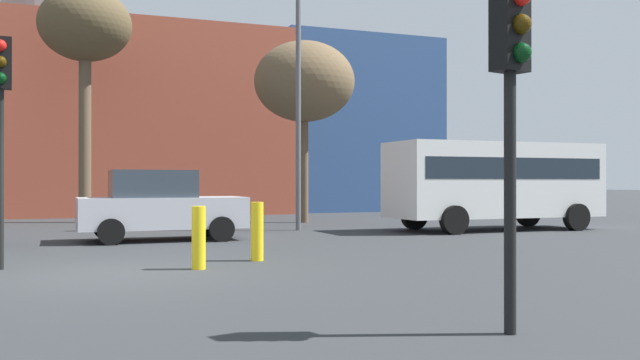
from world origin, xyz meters
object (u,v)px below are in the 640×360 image
white_bus (494,178)px  street_lamp (298,77)px  bare_tree_1 (85,29)px  traffic_light_island (0,98)px  bollard_yellow_0 (257,231)px  parked_car_2 (160,206)px  traffic_light_near_right (512,74)px  bare_tree_2 (304,82)px  bollard_yellow_1 (199,238)px

white_bus → street_lamp: (-5.77, 2.14, 3.18)m
bare_tree_1 → traffic_light_island: bearing=-98.0°
traffic_light_island → bollard_yellow_0: size_ratio=3.57×
parked_car_2 → white_bus: 10.39m
parked_car_2 → traffic_light_near_right: (1.66, -12.40, 1.68)m
white_bus → bare_tree_1: 15.82m
parked_car_2 → traffic_light_island: bearing=-124.3°
traffic_light_island → bare_tree_2: size_ratio=0.60×
traffic_light_island → street_lamp: street_lamp is taller
bare_tree_1 → bare_tree_2: 8.42m
bollard_yellow_0 → traffic_light_near_right: bearing=-85.3°
traffic_light_near_right → traffic_light_island: size_ratio=0.87×
white_bus → traffic_light_island: size_ratio=1.69×
traffic_light_island → bare_tree_1: size_ratio=0.46×
street_lamp → bare_tree_2: bearing=67.4°
traffic_light_near_right → bare_tree_2: 19.17m
traffic_light_island → bare_tree_1: 14.83m
parked_car_2 → bare_tree_1: size_ratio=0.48×
traffic_light_island → bare_tree_1: bare_tree_1 is taller
white_bus → traffic_light_island: (-13.78, -5.15, 1.33)m
traffic_light_island → bollard_yellow_1: 4.17m
bollard_yellow_0 → bare_tree_1: bearing=100.0°
white_bus → bollard_yellow_1: 12.37m
traffic_light_near_right → bollard_yellow_0: (-0.59, 7.08, -2.02)m
bare_tree_2 → street_lamp: (-1.57, -3.78, -0.42)m
parked_car_2 → traffic_light_island: 6.42m
bare_tree_1 → bare_tree_2: bare_tree_1 is taller
bollard_yellow_0 → bollard_yellow_1: bollard_yellow_0 is taller
white_bus → bare_tree_1: (-11.81, 8.92, 5.59)m
bollard_yellow_1 → white_bus: bearing=30.8°
parked_car_2 → bollard_yellow_0: (1.08, -5.32, -0.34)m
traffic_light_island → bollard_yellow_0: 5.10m
traffic_light_island → bare_tree_2: bearing=135.7°
bare_tree_2 → bollard_yellow_0: 13.29m
bare_tree_1 → bollard_yellow_1: (1.23, -15.24, -6.67)m
street_lamp → white_bus: bearing=-20.3°
white_bus → traffic_light_near_right: (-8.70, -12.53, 0.96)m
traffic_light_island → bare_tree_2: bare_tree_2 is taller
white_bus → parked_car_2: bearing=-179.3°
bare_tree_2 → street_lamp: bearing=-112.6°
bare_tree_1 → bollard_yellow_0: (2.53, -14.37, -6.65)m
parked_car_2 → bare_tree_1: (-1.45, 9.04, 6.31)m
bare_tree_2 → white_bus: bearing=-54.6°
white_bus → traffic_light_island: bearing=-159.5°
traffic_light_near_right → traffic_light_island: (-5.09, 7.38, 0.37)m
parked_car_2 → bare_tree_2: size_ratio=0.62×
white_bus → bollard_yellow_0: bearing=-149.6°
white_bus → bollard_yellow_1: (-10.58, -6.32, -1.08)m
parked_car_2 → bare_tree_2: (6.16, 6.04, 4.32)m
parked_car_2 → bare_tree_1: bearing=99.1°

